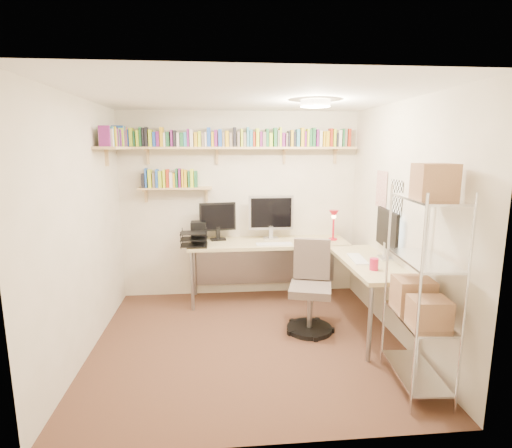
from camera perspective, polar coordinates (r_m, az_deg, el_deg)
The scene contains 6 objects.
ground at distance 4.41m, azimuth -1.08°, elevation -16.49°, with size 3.20×3.20×0.00m, color #40251B.
room_shell at distance 3.94m, azimuth -1.09°, elevation 3.94°, with size 3.24×3.04×2.52m.
wall_shelves at distance 5.20m, azimuth -6.99°, elevation 10.81°, with size 3.12×1.09×0.80m.
corner_desk at distance 5.03m, azimuth 3.81°, elevation -3.25°, with size 2.48×2.06×1.40m.
office_chair at distance 4.57m, azimuth 7.79°, elevation -9.73°, with size 0.55×0.56×1.01m.
wire_rack at distance 3.54m, azimuth 22.77°, elevation -6.13°, with size 0.43×0.77×1.91m.
Camera 1 is at (-0.29, -3.90, 2.02)m, focal length 28.00 mm.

